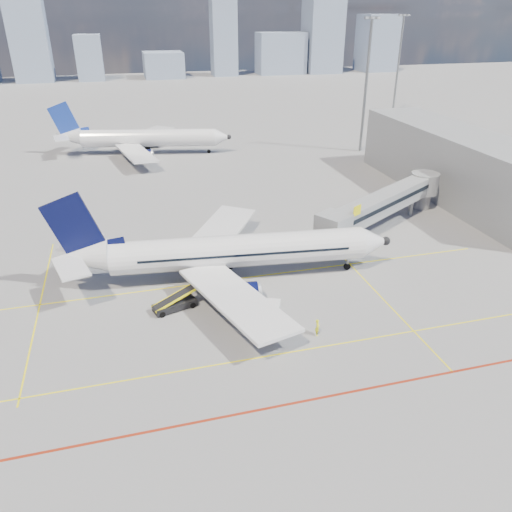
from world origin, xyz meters
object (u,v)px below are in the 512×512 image
Objects in this scene: main_aircraft at (225,252)px; belt_loader at (176,303)px; second_aircraft at (141,138)px; baggage_tug at (262,310)px; ramp_worker at (317,327)px; cargo_dolly at (260,311)px.

main_aircraft is 8.16m from belt_loader.
second_aircraft is at bearing 72.84° from belt_loader.
ramp_worker is (3.99, -4.31, 0.17)m from baggage_tug.
baggage_tug is (7.27, -64.22, -2.57)m from second_aircraft.
main_aircraft is at bearing 89.10° from baggage_tug.
belt_loader reaches higher than baggage_tug.
second_aircraft reaches higher than ramp_worker.
second_aircraft is 8.03× the size of cargo_dolly.
main_aircraft is at bearing 121.38° from cargo_dolly.
main_aircraft is at bearing -72.14° from second_aircraft.
ramp_worker reaches higher than baggage_tug.
baggage_tug is at bearing 60.22° from ramp_worker.
ramp_worker is (11.89, -7.83, 0.18)m from belt_loader.
belt_loader is at bearing 172.27° from cargo_dolly.
ramp_worker is (4.49, -3.39, -0.39)m from cargo_dolly.
baggage_tug is (1.83, -8.31, -2.57)m from main_aircraft.
second_aircraft reaches higher than belt_loader.
baggage_tug is 5.88m from ramp_worker.
baggage_tug is 8.65m from belt_loader.
main_aircraft is 5.96× the size of belt_loader.
main_aircraft is at bearing 42.17° from ramp_worker.
cargo_dolly is at bearing -131.75° from baggage_tug.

